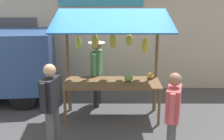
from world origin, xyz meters
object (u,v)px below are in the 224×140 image
Objects in this scene: market_stall at (113,53)px; shopper_with_shopping_bag at (52,101)px; vendor_with_sunhat at (97,68)px; shopper_with_ponytail at (173,112)px.

shopper_with_shopping_bag is (1.12, 1.41, -0.58)m from market_stall.
vendor_with_sunhat is 1.02× the size of shopper_with_shopping_bag.
market_stall reaches higher than shopper_with_shopping_bag.
market_stall is at bearing 46.20° from shopper_with_ponytail.
vendor_with_sunhat is 2.23m from shopper_with_shopping_bag.
vendor_with_sunhat is 1.06× the size of shopper_with_ponytail.
market_stall is 1.55× the size of shopper_with_ponytail.
vendor_with_sunhat is (0.41, -0.71, -0.54)m from market_stall.
market_stall is 1.89m from shopper_with_shopping_bag.
vendor_with_sunhat is at bearing -59.78° from market_stall.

